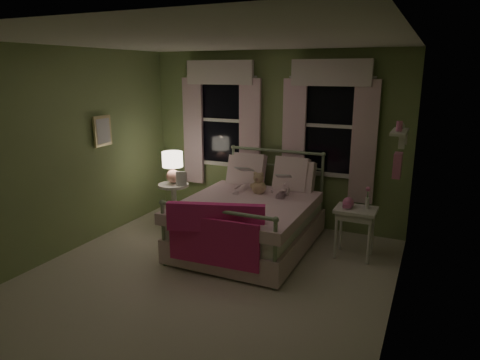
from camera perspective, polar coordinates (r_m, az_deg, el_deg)
The scene contains 18 objects.
room_shell at distance 4.63m, azimuth -4.68°, elevation 1.78°, with size 4.20×4.20×4.20m.
bed at distance 5.74m, azimuth 1.46°, elevation -5.17°, with size 1.58×2.03×1.18m.
pink_throw at distance 4.80m, azimuth -3.42°, elevation -6.35°, with size 1.10×0.44×0.71m.
child_left at distance 6.07m, azimuth 0.65°, elevation 1.41°, with size 0.27×0.18×0.75m, color #F7D1DD.
child_right at distance 5.88m, azimuth 5.63°, elevation 0.36°, with size 0.31×0.24×0.64m, color #F7D1DD.
book_left at distance 5.84m, azimuth -0.35°, elevation 1.08°, with size 0.20×0.27×0.03m, color beige.
book_right at distance 5.64m, azimuth 4.80°, elevation 0.11°, with size 0.20×0.27×0.02m, color beige.
teddy_bear at distance 5.85m, azimuth 2.51°, elevation -0.62°, with size 0.24×0.20×0.32m.
nightstand_left at distance 6.58m, azimuth -8.79°, elevation -2.47°, with size 0.46×0.46×0.65m.
table_lamp at distance 6.44m, azimuth -8.98°, elevation 2.10°, with size 0.31×0.31×0.47m.
book_nightstand at distance 6.39m, azimuth -8.52°, elevation -0.72°, with size 0.16×0.22×0.02m, color beige.
nightstand_right at distance 5.53m, azimuth 15.16°, elevation -4.65°, with size 0.50×0.40×0.64m.
pink_toy at distance 5.49m, azimuth 14.23°, elevation -2.98°, with size 0.14×0.19×0.14m.
bud_vase at distance 5.49m, azimuth 16.64°, elevation -2.27°, with size 0.06×0.06×0.28m.
window_left at distance 6.74m, azimuth -2.56°, elevation 8.55°, with size 1.34×0.13×1.96m.
window_right at distance 6.16m, azimuth 11.77°, elevation 7.71°, with size 1.34×0.13×1.96m.
wall_shelf at distance 4.71m, azimuth 20.42°, elevation 3.91°, with size 0.15×0.50×0.60m.
framed_picture at distance 6.22m, azimuth -17.85°, elevation 6.24°, with size 0.03×0.32×0.42m.
Camera 1 is at (2.23, -3.93, 2.31)m, focal length 32.00 mm.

